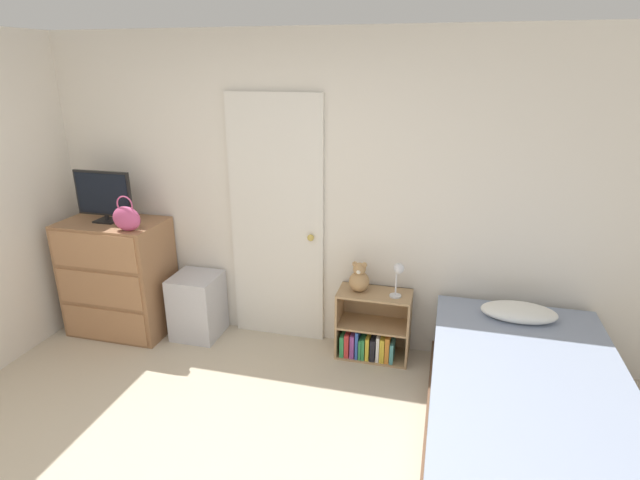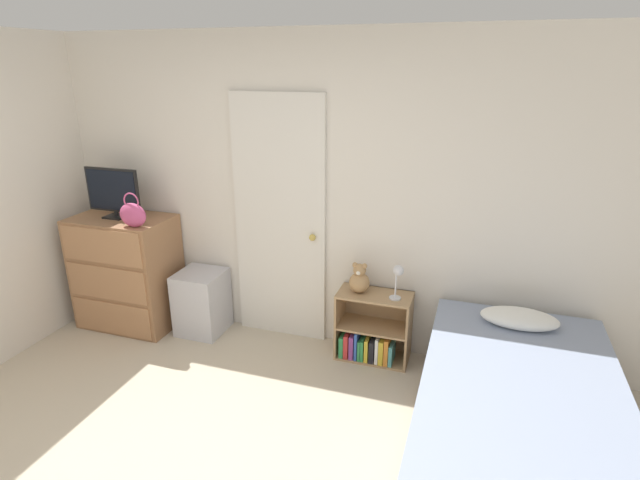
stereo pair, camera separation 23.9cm
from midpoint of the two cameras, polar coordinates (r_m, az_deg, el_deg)
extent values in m
cube|color=silver|center=(4.14, -5.91, 5.22)|extent=(10.00, 0.06, 2.55)
cube|color=silver|center=(4.17, -6.60, 2.00)|extent=(0.80, 0.04, 2.09)
sphere|color=gold|center=(4.06, -2.76, 0.24)|extent=(0.06, 0.06, 0.06)
cube|color=#996B47|center=(4.81, -23.31, -3.88)|extent=(0.86, 0.53, 1.02)
cube|color=#AB774F|center=(4.76, -24.72, -8.84)|extent=(0.79, 0.01, 0.30)
cube|color=#AB774F|center=(4.62, -25.31, -5.14)|extent=(0.79, 0.01, 0.30)
cube|color=#AB774F|center=(4.50, -25.93, -1.22)|extent=(0.79, 0.01, 0.30)
cube|color=black|center=(4.66, -24.50, 2.03)|extent=(0.18, 0.16, 0.02)
cylinder|color=black|center=(4.65, -24.54, 2.36)|extent=(0.04, 0.04, 0.04)
cube|color=black|center=(4.60, -24.91, 4.85)|extent=(0.52, 0.02, 0.38)
cube|color=black|center=(4.59, -25.02, 4.80)|extent=(0.48, 0.01, 0.34)
ellipsoid|color=#C64C7F|center=(4.30, -22.74, 2.24)|extent=(0.24, 0.11, 0.20)
torus|color=#C64C7F|center=(4.27, -22.94, 3.73)|extent=(0.14, 0.01, 0.14)
cube|color=silver|center=(4.57, -15.29, -7.26)|extent=(0.39, 0.39, 0.56)
cube|color=tan|center=(4.17, 0.58, -9.17)|extent=(0.02, 0.30, 0.57)
cube|color=tan|center=(4.09, 8.47, -10.03)|extent=(0.02, 0.30, 0.57)
cube|color=tan|center=(4.26, 4.38, -12.86)|extent=(0.55, 0.30, 0.02)
cube|color=tan|center=(4.12, 4.48, -9.61)|extent=(0.55, 0.30, 0.02)
cube|color=tan|center=(4.00, 4.59, -6.15)|extent=(0.55, 0.30, 0.02)
cube|color=tan|center=(4.25, 4.83, -8.69)|extent=(0.59, 0.01, 0.57)
cube|color=#338C4C|center=(4.22, 1.09, -11.60)|extent=(0.03, 0.20, 0.18)
cube|color=red|center=(4.21, 1.64, -11.50)|extent=(0.04, 0.21, 0.20)
cube|color=#8C3F8C|center=(4.18, 2.18, -11.73)|extent=(0.03, 0.16, 0.20)
cube|color=#3359B2|center=(4.19, 2.78, -11.37)|extent=(0.02, 0.22, 0.24)
cube|color=#338C4C|center=(4.20, 3.12, -11.87)|extent=(0.02, 0.21, 0.17)
cube|color=#338C4C|center=(4.21, 3.51, -11.76)|extent=(0.02, 0.24, 0.18)
cube|color=gold|center=(4.17, 3.91, -11.91)|extent=(0.03, 0.19, 0.19)
cube|color=black|center=(4.19, 4.57, -11.83)|extent=(0.04, 0.24, 0.19)
cube|color=white|center=(4.15, 5.06, -11.96)|extent=(0.02, 0.17, 0.22)
cube|color=gold|center=(4.16, 5.57, -12.02)|extent=(0.04, 0.19, 0.20)
cube|color=orange|center=(4.16, 6.17, -11.87)|extent=(0.03, 0.22, 0.22)
cube|color=teal|center=(4.15, 6.61, -12.36)|extent=(0.03, 0.18, 0.17)
sphere|color=tan|center=(3.98, 2.78, -4.78)|extent=(0.16, 0.16, 0.16)
sphere|color=tan|center=(3.94, 2.81, -3.35)|extent=(0.10, 0.10, 0.10)
sphere|color=silver|center=(3.90, 2.68, -3.69)|extent=(0.04, 0.04, 0.04)
sphere|color=tan|center=(3.93, 2.27, -2.78)|extent=(0.04, 0.04, 0.04)
sphere|color=tan|center=(3.91, 3.36, -2.89)|extent=(0.04, 0.04, 0.04)
cylinder|color=silver|center=(3.94, 6.88, -6.37)|extent=(0.09, 0.09, 0.01)
cylinder|color=silver|center=(3.90, 6.95, -4.92)|extent=(0.01, 0.01, 0.21)
sphere|color=silver|center=(3.83, 7.24, -3.26)|extent=(0.08, 0.08, 0.08)
cube|color=brown|center=(3.54, 20.03, -20.94)|extent=(1.17, 1.99, 0.12)
cube|color=#8C99B2|center=(3.37, 20.59, -17.33)|extent=(1.14, 1.93, 0.43)
ellipsoid|color=white|center=(3.85, 20.13, -7.77)|extent=(0.53, 0.28, 0.12)
camera|label=1|loc=(0.12, -91.78, -0.63)|focal=28.00mm
camera|label=2|loc=(0.12, 88.22, 0.63)|focal=28.00mm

